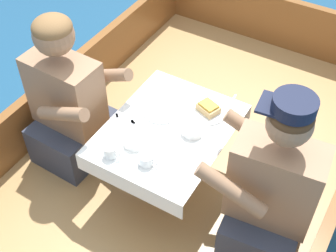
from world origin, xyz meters
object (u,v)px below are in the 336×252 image
at_px(person_port, 69,105).
at_px(person_starboard, 270,194).
at_px(coffee_cup_port, 110,151).
at_px(coffee_cup_starboard, 146,159).
at_px(sandwich, 208,108).

relative_size(person_port, person_starboard, 0.96).
distance_m(person_starboard, coffee_cup_port, 0.79).
height_order(person_starboard, coffee_cup_starboard, person_starboard).
height_order(sandwich, coffee_cup_starboard, sandwich).
xyz_separation_m(person_port, sandwich, (0.72, 0.29, 0.09)).
bearing_deg(person_starboard, person_port, -6.17).
distance_m(person_starboard, coffee_cup_starboard, 0.60).
xyz_separation_m(coffee_cup_port, coffee_cup_starboard, (0.18, 0.05, -0.00)).
relative_size(person_port, coffee_cup_starboard, 9.27).
xyz_separation_m(person_port, coffee_cup_port, (0.45, -0.22, 0.09)).
distance_m(person_starboard, sandwich, 0.57).
bearing_deg(coffee_cup_starboard, sandwich, 78.75).
height_order(sandwich, coffee_cup_port, coffee_cup_port).
xyz_separation_m(person_port, person_starboard, (1.20, -0.00, 0.00)).
bearing_deg(person_starboard, coffee_cup_starboard, 10.52).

